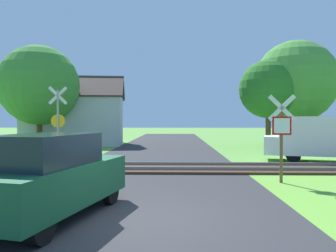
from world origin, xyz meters
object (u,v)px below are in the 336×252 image
Objects in this scene: mail_truck at (319,137)px; parked_car at (51,176)px; crossing_sign_far at (58,120)px; tree_left at (39,85)px; stop_sign_near at (282,132)px; house at (75,119)px; tree_far at (295,82)px; tree_right at (268,89)px.

mail_truck is 1.22× the size of parked_car.
crossing_sign_far is 0.49× the size of tree_left.
house is at bearing -44.82° from stop_sign_near.
tree_far is at bearing 6.94° from tree_left.
tree_left reaches higher than mail_truck.
tree_far is at bearing 1.56° from mail_truck.
mail_truck reaches higher than parked_car.
tree_far reaches higher than crossing_sign_far.
tree_right is 0.80× the size of tree_far.
tree_far is (2.41, 1.09, 0.68)m from tree_right.
stop_sign_near is 18.89m from tree_left.
mail_truck is (17.10, -7.36, -3.36)m from tree_left.
stop_sign_near is at bearing -39.38° from crossing_sign_far.
tree_right is (3.55, 14.21, 2.71)m from stop_sign_near.
crossing_sign_far reaches higher than parked_car.
tree_far reaches higher than tree_left.
tree_right is 20.91m from parked_car.
tree_left is 18.92m from mail_truck.
tree_left is at bearing 81.68° from mail_truck.
tree_right is at bearing -155.67° from tree_far.
stop_sign_near is 20.21m from house.
stop_sign_near is 0.79× the size of crossing_sign_far.
tree_left is at bearing -175.72° from tree_right.
crossing_sign_far is 0.44× the size of tree_far.
mail_truck is at bearing -8.05° from crossing_sign_far.
tree_far is 19.57m from tree_left.
stop_sign_near reaches higher than parked_car.
house is at bearing 176.60° from tree_far.
tree_far is at bearing 24.33° from tree_right.
stop_sign_near is at bearing 161.83° from mail_truck.
tree_far reaches higher than parked_car.
house is (-2.81, 11.77, 0.06)m from crossing_sign_far.
parked_car is at bearing -117.80° from tree_right.
tree_left is at bearing 105.38° from crossing_sign_far.
tree_left reaches higher than house.
tree_left is (-4.41, 8.35, 2.51)m from crossing_sign_far.
parked_car is (2.99, -8.61, -1.20)m from crossing_sign_far.
house is 4.51m from tree_left.
house is (-11.85, 16.36, 0.46)m from stop_sign_near.
parked_car is (-9.70, -9.60, -0.34)m from mail_truck.
house is at bearing 172.07° from tree_right.
tree_right is at bearing -94.78° from stop_sign_near.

